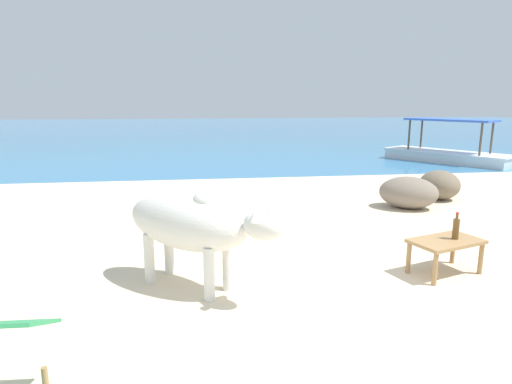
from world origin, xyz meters
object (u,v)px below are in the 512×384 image
at_px(low_bench_table, 446,245).
at_px(cow, 190,223).
at_px(bottle, 456,228).
at_px(boat_white, 447,153).

bearing_deg(low_bench_table, cow, 161.48).
distance_m(cow, bottle, 2.81).
distance_m(cow, boat_white, 11.23).
bearing_deg(bottle, boat_white, 59.62).
bearing_deg(boat_white, cow, -76.98).
bearing_deg(boat_white, low_bench_table, -65.01).
bearing_deg(cow, bottle, 40.47).
distance_m(low_bench_table, boat_white, 9.60).
relative_size(low_bench_table, boat_white, 0.23).
height_order(low_bench_table, boat_white, boat_white).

